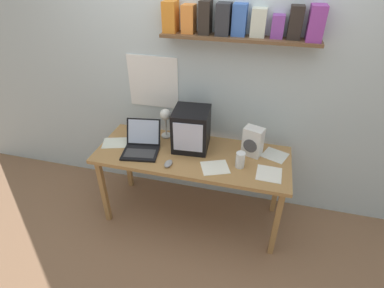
{
  "coord_description": "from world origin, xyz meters",
  "views": [
    {
      "loc": [
        0.54,
        -2.09,
        2.27
      ],
      "look_at": [
        0.0,
        0.0,
        0.85
      ],
      "focal_mm": 28.0,
      "sensor_mm": 36.0,
      "label": 1
    }
  ],
  "objects_px": {
    "corner_desk": "(192,160)",
    "desk_lamp": "(166,118)",
    "crt_monitor": "(191,129)",
    "open_notebook": "(269,174)",
    "loose_paper_near_monitor": "(117,143)",
    "printed_handout": "(215,167)",
    "loose_paper_near_laptop": "(275,155)",
    "computer_mouse": "(168,164)",
    "juice_glass": "(240,161)",
    "space_heater": "(253,142)",
    "laptop": "(142,144)"
  },
  "relations": [
    {
      "from": "printed_handout",
      "to": "loose_paper_near_laptop",
      "type": "height_order",
      "value": "same"
    },
    {
      "from": "crt_monitor",
      "to": "open_notebook",
      "type": "relative_size",
      "value": 1.74
    },
    {
      "from": "space_heater",
      "to": "crt_monitor",
      "type": "bearing_deg",
      "value": -160.13
    },
    {
      "from": "juice_glass",
      "to": "loose_paper_near_laptop",
      "type": "height_order",
      "value": "juice_glass"
    },
    {
      "from": "desk_lamp",
      "to": "open_notebook",
      "type": "bearing_deg",
      "value": -37.81
    },
    {
      "from": "corner_desk",
      "to": "crt_monitor",
      "type": "bearing_deg",
      "value": 107.46
    },
    {
      "from": "juice_glass",
      "to": "space_heater",
      "type": "distance_m",
      "value": 0.23
    },
    {
      "from": "juice_glass",
      "to": "printed_handout",
      "type": "relative_size",
      "value": 0.5
    },
    {
      "from": "loose_paper_near_laptop",
      "to": "laptop",
      "type": "bearing_deg",
      "value": -170.11
    },
    {
      "from": "printed_handout",
      "to": "loose_paper_near_monitor",
      "type": "distance_m",
      "value": 0.97
    },
    {
      "from": "crt_monitor",
      "to": "printed_handout",
      "type": "relative_size",
      "value": 1.33
    },
    {
      "from": "desk_lamp",
      "to": "loose_paper_near_monitor",
      "type": "height_order",
      "value": "desk_lamp"
    },
    {
      "from": "space_heater",
      "to": "computer_mouse",
      "type": "relative_size",
      "value": 2.38
    },
    {
      "from": "space_heater",
      "to": "laptop",
      "type": "bearing_deg",
      "value": -151.6
    },
    {
      "from": "juice_glass",
      "to": "printed_handout",
      "type": "height_order",
      "value": "juice_glass"
    },
    {
      "from": "desk_lamp",
      "to": "space_heater",
      "type": "distance_m",
      "value": 0.81
    },
    {
      "from": "corner_desk",
      "to": "desk_lamp",
      "type": "height_order",
      "value": "desk_lamp"
    },
    {
      "from": "crt_monitor",
      "to": "printed_handout",
      "type": "bearing_deg",
      "value": -48.09
    },
    {
      "from": "desk_lamp",
      "to": "juice_glass",
      "type": "height_order",
      "value": "desk_lamp"
    },
    {
      "from": "space_heater",
      "to": "corner_desk",
      "type": "bearing_deg",
      "value": -148.06
    },
    {
      "from": "corner_desk",
      "to": "juice_glass",
      "type": "distance_m",
      "value": 0.46
    },
    {
      "from": "corner_desk",
      "to": "computer_mouse",
      "type": "distance_m",
      "value": 0.27
    },
    {
      "from": "computer_mouse",
      "to": "loose_paper_near_monitor",
      "type": "relative_size",
      "value": 0.37
    },
    {
      "from": "open_notebook",
      "to": "crt_monitor",
      "type": "bearing_deg",
      "value": 161.82
    },
    {
      "from": "printed_handout",
      "to": "space_heater",
      "type": "bearing_deg",
      "value": 45.09
    },
    {
      "from": "laptop",
      "to": "loose_paper_near_laptop",
      "type": "distance_m",
      "value": 1.18
    },
    {
      "from": "crt_monitor",
      "to": "loose_paper_near_laptop",
      "type": "relative_size",
      "value": 1.46
    },
    {
      "from": "corner_desk",
      "to": "laptop",
      "type": "xyz_separation_m",
      "value": [
        -0.45,
        -0.05,
        0.13
      ]
    },
    {
      "from": "printed_handout",
      "to": "loose_paper_near_laptop",
      "type": "relative_size",
      "value": 1.1
    },
    {
      "from": "laptop",
      "to": "loose_paper_near_monitor",
      "type": "bearing_deg",
      "value": 162.74
    },
    {
      "from": "computer_mouse",
      "to": "loose_paper_near_laptop",
      "type": "height_order",
      "value": "computer_mouse"
    },
    {
      "from": "crt_monitor",
      "to": "computer_mouse",
      "type": "distance_m",
      "value": 0.38
    },
    {
      "from": "corner_desk",
      "to": "loose_paper_near_monitor",
      "type": "height_order",
      "value": "loose_paper_near_monitor"
    },
    {
      "from": "corner_desk",
      "to": "computer_mouse",
      "type": "xyz_separation_m",
      "value": [
        -0.15,
        -0.21,
        0.08
      ]
    },
    {
      "from": "juice_glass",
      "to": "laptop",
      "type": "bearing_deg",
      "value": 177.63
    },
    {
      "from": "juice_glass",
      "to": "computer_mouse",
      "type": "bearing_deg",
      "value": -167.35
    },
    {
      "from": "desk_lamp",
      "to": "loose_paper_near_monitor",
      "type": "distance_m",
      "value": 0.52
    },
    {
      "from": "loose_paper_near_laptop",
      "to": "crt_monitor",
      "type": "bearing_deg",
      "value": -176.43
    },
    {
      "from": "laptop",
      "to": "loose_paper_near_laptop",
      "type": "height_order",
      "value": "laptop"
    },
    {
      "from": "laptop",
      "to": "printed_handout",
      "type": "height_order",
      "value": "laptop"
    },
    {
      "from": "computer_mouse",
      "to": "printed_handout",
      "type": "bearing_deg",
      "value": 9.35
    },
    {
      "from": "corner_desk",
      "to": "computer_mouse",
      "type": "relative_size",
      "value": 15.58
    },
    {
      "from": "crt_monitor",
      "to": "space_heater",
      "type": "distance_m",
      "value": 0.54
    },
    {
      "from": "juice_glass",
      "to": "loose_paper_near_laptop",
      "type": "bearing_deg",
      "value": 40.41
    },
    {
      "from": "open_notebook",
      "to": "loose_paper_near_monitor",
      "type": "height_order",
      "value": "same"
    },
    {
      "from": "loose_paper_near_laptop",
      "to": "loose_paper_near_monitor",
      "type": "xyz_separation_m",
      "value": [
        -1.43,
        -0.16,
        0.0
      ]
    },
    {
      "from": "corner_desk",
      "to": "laptop",
      "type": "relative_size",
      "value": 4.45
    },
    {
      "from": "desk_lamp",
      "to": "computer_mouse",
      "type": "bearing_deg",
      "value": -90.15
    },
    {
      "from": "space_heater",
      "to": "loose_paper_near_monitor",
      "type": "height_order",
      "value": "space_heater"
    },
    {
      "from": "corner_desk",
      "to": "crt_monitor",
      "type": "height_order",
      "value": "crt_monitor"
    }
  ]
}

